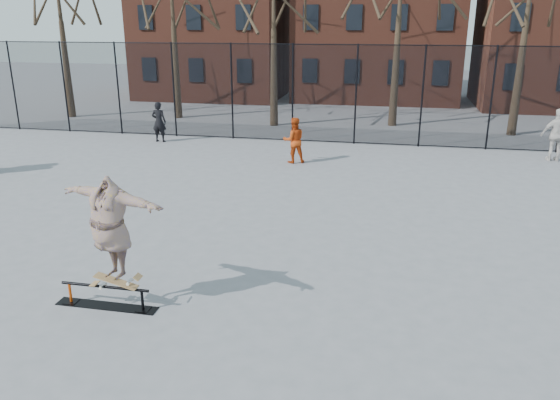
% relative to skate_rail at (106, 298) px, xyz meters
% --- Properties ---
extents(ground, '(100.00, 100.00, 0.00)m').
position_rel_skate_rail_xyz_m(ground, '(2.17, 1.45, -0.16)').
color(ground, slate).
extents(skate_rail, '(1.90, 0.29, 0.42)m').
position_rel_skate_rail_xyz_m(skate_rail, '(0.00, 0.00, 0.00)').
color(skate_rail, black).
rests_on(skate_rail, ground).
extents(skateboard, '(0.86, 0.20, 0.10)m').
position_rel_skate_rail_xyz_m(skateboard, '(0.23, -0.00, 0.31)').
color(skateboard, '#8D5E38').
rests_on(skateboard, skate_rail).
extents(skater, '(2.32, 1.28, 1.82)m').
position_rel_skate_rail_xyz_m(skater, '(0.23, -0.00, 1.27)').
color(skater, '#6E3A92').
rests_on(skater, skateboard).
extents(bystander_black, '(0.61, 0.40, 1.68)m').
position_rel_skate_rail_xyz_m(bystander_black, '(-4.67, 13.23, 0.67)').
color(bystander_black, black).
rests_on(bystander_black, ground).
extents(bystander_red, '(0.96, 0.86, 1.63)m').
position_rel_skate_rail_xyz_m(bystander_red, '(1.48, 10.89, 0.65)').
color(bystander_red, '#B83C10').
rests_on(bystander_red, ground).
extents(bystander_white, '(1.14, 0.53, 1.90)m').
position_rel_skate_rail_xyz_m(bystander_white, '(10.72, 13.03, 0.79)').
color(bystander_white, beige).
rests_on(bystander_white, ground).
extents(fence, '(34.03, 0.07, 4.00)m').
position_rel_skate_rail_xyz_m(fence, '(2.16, 14.45, 1.89)').
color(fence, black).
rests_on(fence, ground).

